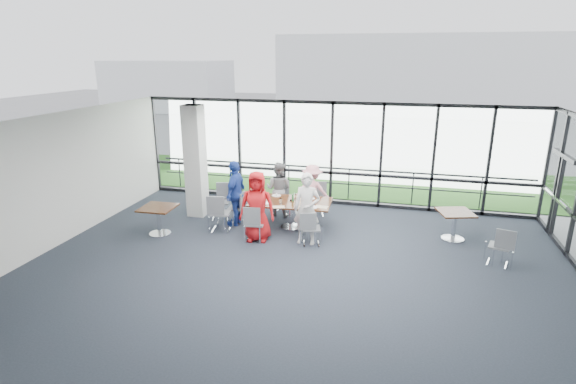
% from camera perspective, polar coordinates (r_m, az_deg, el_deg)
% --- Properties ---
extents(floor, '(12.00, 10.00, 0.02)m').
position_cam_1_polar(floor, '(9.79, 0.65, -10.50)').
color(floor, '#212931').
rests_on(floor, ground).
extents(ceiling, '(12.00, 10.00, 0.04)m').
position_cam_1_polar(ceiling, '(8.78, 0.72, 8.41)').
color(ceiling, white).
rests_on(ceiling, ground).
extents(wall_left, '(0.10, 10.00, 3.20)m').
position_cam_1_polar(wall_left, '(12.01, -28.37, 0.90)').
color(wall_left, silver).
rests_on(wall_left, ground).
extents(wall_front, '(12.00, 0.10, 3.20)m').
position_cam_1_polar(wall_front, '(4.95, -13.93, -19.73)').
color(wall_front, silver).
rests_on(wall_front, ground).
extents(curtain_wall_back, '(12.00, 0.10, 3.20)m').
position_cam_1_polar(curtain_wall_back, '(13.90, 5.56, 4.87)').
color(curtain_wall_back, white).
rests_on(curtain_wall_back, ground).
extents(exit_door, '(0.12, 1.60, 2.10)m').
position_cam_1_polar(exit_door, '(13.28, 31.05, -0.59)').
color(exit_door, black).
rests_on(exit_door, ground).
extents(structural_column, '(0.50, 0.50, 3.20)m').
position_cam_1_polar(structural_column, '(13.08, -11.68, 3.82)').
color(structural_column, silver).
rests_on(structural_column, ground).
extents(apron, '(80.00, 70.00, 0.02)m').
position_cam_1_polar(apron, '(19.10, 7.75, 3.17)').
color(apron, gray).
rests_on(apron, ground).
extents(grass_strip, '(80.00, 5.00, 0.01)m').
position_cam_1_polar(grass_strip, '(17.16, 6.96, 1.72)').
color(grass_strip, '#2C5E20').
rests_on(grass_strip, ground).
extents(hangar_main, '(24.00, 10.00, 6.00)m').
position_cam_1_polar(hangar_main, '(40.51, 17.58, 14.18)').
color(hangar_main, white).
rests_on(hangar_main, ground).
extents(hangar_aux, '(10.00, 6.00, 4.00)m').
position_cam_1_polar(hangar_aux, '(41.65, -14.91, 13.07)').
color(hangar_aux, white).
rests_on(hangar_aux, ground).
extents(guard_rail, '(12.00, 0.06, 0.06)m').
position_cam_1_polar(guard_rail, '(14.74, 5.80, 1.16)').
color(guard_rail, '#2D2D33').
rests_on(guard_rail, ground).
extents(main_table, '(2.21, 1.28, 0.75)m').
position_cam_1_polar(main_table, '(12.07, 0.35, -1.67)').
color(main_table, '#331A0C').
rests_on(main_table, ground).
extents(side_table_left, '(0.87, 0.87, 0.75)m').
position_cam_1_polar(side_table_left, '(12.11, -16.17, -2.38)').
color(side_table_left, '#331A0C').
rests_on(side_table_left, ground).
extents(side_table_right, '(1.00, 1.00, 0.75)m').
position_cam_1_polar(side_table_right, '(12.05, 20.45, -2.91)').
color(side_table_right, '#331A0C').
rests_on(side_table_right, ground).
extents(diner_near_left, '(0.94, 0.68, 1.79)m').
position_cam_1_polar(diner_near_left, '(11.21, -3.94, -1.83)').
color(diner_near_left, '#B51216').
rests_on(diner_near_left, ground).
extents(diner_near_right, '(0.67, 0.50, 1.80)m').
position_cam_1_polar(diner_near_right, '(11.00, 2.41, -2.16)').
color(diner_near_right, silver).
rests_on(diner_near_right, ground).
extents(diner_far_left, '(0.83, 0.57, 1.59)m').
position_cam_1_polar(diner_far_left, '(12.97, -1.20, 0.38)').
color(diner_far_left, slate).
rests_on(diner_far_left, ground).
extents(diner_far_right, '(1.03, 0.57, 1.55)m').
position_cam_1_polar(diner_far_right, '(12.87, 3.09, 0.12)').
color(diner_far_right, pink).
rests_on(diner_far_right, ground).
extents(diner_end, '(0.61, 1.08, 1.80)m').
position_cam_1_polar(diner_end, '(12.33, -6.67, -0.11)').
color(diner_end, '#213F9F').
rests_on(diner_end, ground).
extents(chair_main_nl, '(0.50, 0.50, 0.92)m').
position_cam_1_polar(chair_main_nl, '(11.33, -4.16, -3.99)').
color(chair_main_nl, slate).
rests_on(chair_main_nl, ground).
extents(chair_main_nr, '(0.51, 0.51, 0.86)m').
position_cam_1_polar(chair_main_nr, '(11.08, 3.00, -4.62)').
color(chair_main_nr, slate).
rests_on(chair_main_nr, ground).
extents(chair_main_fl, '(0.54, 0.54, 0.93)m').
position_cam_1_polar(chair_main_fl, '(13.24, -0.76, -0.76)').
color(chair_main_fl, slate).
rests_on(chair_main_fl, ground).
extents(chair_main_fr, '(0.56, 0.56, 0.94)m').
position_cam_1_polar(chair_main_fr, '(13.09, 3.58, -0.99)').
color(chair_main_fr, slate).
rests_on(chair_main_fr, ground).
extents(chair_main_end, '(0.45, 0.45, 0.87)m').
position_cam_1_polar(chair_main_end, '(12.55, -6.58, -2.02)').
color(chair_main_end, slate).
rests_on(chair_main_end, ground).
extents(chair_spare_la, '(0.56, 0.56, 0.99)m').
position_cam_1_polar(chair_spare_la, '(12.04, -8.56, -2.66)').
color(chair_spare_la, slate).
rests_on(chair_spare_la, ground).
extents(chair_spare_lb, '(0.61, 0.61, 1.00)m').
position_cam_1_polar(chair_spare_lb, '(12.90, -8.63, -1.28)').
color(chair_spare_lb, slate).
rests_on(chair_spare_lb, ground).
extents(chair_spare_r, '(0.54, 0.54, 0.88)m').
position_cam_1_polar(chair_spare_r, '(11.09, 25.26, -6.25)').
color(chair_spare_r, slate).
rests_on(chair_spare_r, ground).
extents(plate_nl, '(0.26, 0.26, 0.01)m').
position_cam_1_polar(plate_nl, '(11.86, -2.95, -1.44)').
color(plate_nl, white).
rests_on(plate_nl, main_table).
extents(plate_nr, '(0.27, 0.27, 0.01)m').
position_cam_1_polar(plate_nr, '(11.57, 3.15, -1.94)').
color(plate_nr, white).
rests_on(plate_nr, main_table).
extents(plate_fl, '(0.25, 0.25, 0.01)m').
position_cam_1_polar(plate_fl, '(12.50, -1.48, -0.45)').
color(plate_fl, white).
rests_on(plate_fl, main_table).
extents(plate_fr, '(0.24, 0.24, 0.01)m').
position_cam_1_polar(plate_fr, '(12.26, 2.89, -0.82)').
color(plate_fr, white).
rests_on(plate_fr, main_table).
extents(plate_end, '(0.26, 0.26, 0.01)m').
position_cam_1_polar(plate_end, '(12.28, -3.91, -0.81)').
color(plate_end, white).
rests_on(plate_end, main_table).
extents(tumbler_a, '(0.07, 0.07, 0.15)m').
position_cam_1_polar(tumbler_a, '(11.81, -0.93, -1.17)').
color(tumbler_a, white).
rests_on(tumbler_a, main_table).
extents(tumbler_b, '(0.07, 0.07, 0.15)m').
position_cam_1_polar(tumbler_b, '(11.73, 1.85, -1.31)').
color(tumbler_b, white).
rests_on(tumbler_b, main_table).
extents(tumbler_c, '(0.07, 0.07, 0.15)m').
position_cam_1_polar(tumbler_c, '(12.20, 0.90, -0.57)').
color(tumbler_c, white).
rests_on(tumbler_c, main_table).
extents(tumbler_d, '(0.07, 0.07, 0.14)m').
position_cam_1_polar(tumbler_d, '(11.96, -3.18, -0.97)').
color(tumbler_d, white).
rests_on(tumbler_d, main_table).
extents(menu_a, '(0.36, 0.31, 0.00)m').
position_cam_1_polar(menu_a, '(11.59, -1.19, -1.91)').
color(menu_a, silver).
rests_on(menu_a, main_table).
extents(menu_b, '(0.35, 0.27, 0.00)m').
position_cam_1_polar(menu_b, '(11.62, 4.28, -1.89)').
color(menu_b, silver).
rests_on(menu_b, main_table).
extents(menu_c, '(0.31, 0.33, 0.00)m').
position_cam_1_polar(menu_c, '(12.45, 1.42, -0.56)').
color(menu_c, silver).
rests_on(menu_c, main_table).
extents(condiment_caddy, '(0.10, 0.07, 0.04)m').
position_cam_1_polar(condiment_caddy, '(12.07, 0.50, -1.02)').
color(condiment_caddy, black).
rests_on(condiment_caddy, main_table).
extents(ketchup_bottle, '(0.06, 0.06, 0.18)m').
position_cam_1_polar(ketchup_bottle, '(12.02, 0.60, -0.76)').
color(ketchup_bottle, '#B8001B').
rests_on(ketchup_bottle, main_table).
extents(green_bottle, '(0.05, 0.05, 0.20)m').
position_cam_1_polar(green_bottle, '(12.00, 0.61, -0.74)').
color(green_bottle, '#247536').
rests_on(green_bottle, main_table).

